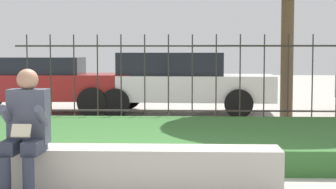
{
  "coord_description": "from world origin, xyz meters",
  "views": [
    {
      "loc": [
        0.18,
        -5.61,
        1.42
      ],
      "look_at": [
        -0.2,
        3.93,
        0.7
      ],
      "focal_mm": 60.0,
      "sensor_mm": 36.0,
      "label": 1
    }
  ],
  "objects_px": {
    "stone_bench": "(139,172)",
    "car_parked_center": "(177,81)",
    "car_parked_left": "(36,82)",
    "person_seated_reader": "(26,128)"
  },
  "relations": [
    {
      "from": "car_parked_center",
      "to": "car_parked_left",
      "type": "xyz_separation_m",
      "value": [
        -3.34,
        -0.04,
        -0.03
      ]
    },
    {
      "from": "car_parked_left",
      "to": "car_parked_center",
      "type": "bearing_deg",
      "value": -2.4
    },
    {
      "from": "car_parked_center",
      "to": "person_seated_reader",
      "type": "bearing_deg",
      "value": -96.31
    },
    {
      "from": "car_parked_left",
      "to": "stone_bench",
      "type": "bearing_deg",
      "value": -70.3
    },
    {
      "from": "car_parked_center",
      "to": "stone_bench",
      "type": "bearing_deg",
      "value": -88.48
    },
    {
      "from": "person_seated_reader",
      "to": "car_parked_center",
      "type": "relative_size",
      "value": 0.28
    },
    {
      "from": "person_seated_reader",
      "to": "car_parked_center",
      "type": "height_order",
      "value": "car_parked_center"
    },
    {
      "from": "car_parked_left",
      "to": "person_seated_reader",
      "type": "bearing_deg",
      "value": -78.2
    },
    {
      "from": "stone_bench",
      "to": "car_parked_left",
      "type": "height_order",
      "value": "car_parked_left"
    },
    {
      "from": "stone_bench",
      "to": "car_parked_center",
      "type": "bearing_deg",
      "value": 88.38
    }
  ]
}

